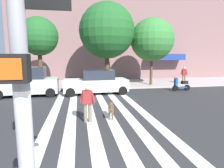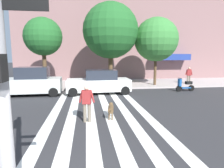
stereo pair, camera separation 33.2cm
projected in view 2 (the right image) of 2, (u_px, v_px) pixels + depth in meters
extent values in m
plane|color=#2B2B2D|center=(82.00, 114.00, 9.54)|extent=(160.00, 160.00, 0.00)
cube|color=#AA9E9B|center=(84.00, 84.00, 19.07)|extent=(80.00, 6.00, 0.15)
cube|color=silver|center=(54.00, 115.00, 9.35)|extent=(0.45, 12.88, 0.01)
cube|color=silver|center=(72.00, 114.00, 9.47)|extent=(0.45, 12.88, 0.01)
cube|color=silver|center=(90.00, 114.00, 9.59)|extent=(0.45, 12.88, 0.01)
cube|color=silver|center=(108.00, 113.00, 9.71)|extent=(0.45, 12.88, 0.01)
cube|color=silver|center=(126.00, 112.00, 9.83)|extent=(0.45, 12.88, 0.01)
cube|color=silver|center=(143.00, 112.00, 9.95)|extent=(0.45, 12.88, 0.01)
cube|color=navy|center=(169.00, 57.00, 22.37)|extent=(4.49, 1.60, 0.70)
cube|color=black|center=(21.00, 1.00, 2.02)|extent=(0.56, 0.03, 0.20)
cube|color=#B3BAB5|center=(31.00, 85.00, 14.01)|extent=(4.35, 2.02, 1.01)
cube|color=#232833|center=(33.00, 73.00, 13.91)|extent=(2.22, 1.72, 0.83)
cylinder|color=black|center=(3.00, 94.00, 12.96)|extent=(0.67, 0.24, 0.66)
cylinder|color=black|center=(11.00, 89.00, 14.63)|extent=(0.67, 0.24, 0.66)
cylinder|color=black|center=(53.00, 92.00, 13.52)|extent=(0.67, 0.24, 0.66)
cylinder|color=black|center=(56.00, 88.00, 15.19)|extent=(0.67, 0.24, 0.66)
cube|color=silver|center=(98.00, 85.00, 14.68)|extent=(4.80, 2.06, 0.87)
cube|color=#232833|center=(101.00, 74.00, 14.59)|extent=(2.33, 1.77, 0.71)
cylinder|color=black|center=(73.00, 92.00, 13.56)|extent=(0.66, 0.23, 0.66)
cylinder|color=black|center=(74.00, 88.00, 15.31)|extent=(0.66, 0.23, 0.66)
cylinder|color=black|center=(125.00, 91.00, 14.15)|extent=(0.66, 0.23, 0.66)
cylinder|color=black|center=(120.00, 87.00, 15.90)|extent=(0.66, 0.23, 0.66)
cylinder|color=black|center=(179.00, 89.00, 15.55)|extent=(0.49, 0.14, 0.48)
cylinder|color=black|center=(191.00, 88.00, 15.81)|extent=(0.49, 0.18, 0.48)
cube|color=#184C90|center=(186.00, 88.00, 15.69)|extent=(0.83, 0.39, 0.08)
cube|color=black|center=(189.00, 83.00, 15.68)|extent=(0.55, 0.35, 0.24)
cube|color=#184C90|center=(180.00, 82.00, 15.49)|extent=(0.23, 0.30, 0.60)
cylinder|color=black|center=(180.00, 78.00, 15.44)|extent=(0.08, 0.50, 0.04)
cylinder|color=#4C3823|center=(45.00, 67.00, 16.57)|extent=(0.34, 0.34, 3.46)
sphere|color=#1E5623|center=(43.00, 37.00, 16.19)|extent=(3.22, 3.22, 3.22)
cylinder|color=#4C3823|center=(111.00, 66.00, 17.45)|extent=(0.39, 0.39, 3.59)
sphere|color=#1E5623|center=(110.00, 31.00, 16.99)|extent=(4.93, 4.93, 4.93)
cylinder|color=#4C3823|center=(155.00, 68.00, 18.01)|extent=(0.25, 0.25, 3.12)
sphere|color=#337533|center=(156.00, 39.00, 17.62)|extent=(4.02, 4.02, 4.02)
cylinder|color=#6B6051|center=(85.00, 113.00, 8.34)|extent=(0.17, 0.17, 0.82)
cylinder|color=#6B6051|center=(89.00, 113.00, 8.34)|extent=(0.17, 0.17, 0.82)
cube|color=maroon|center=(87.00, 97.00, 8.24)|extent=(0.41, 0.29, 0.60)
cylinder|color=maroon|center=(81.00, 96.00, 8.24)|extent=(0.23, 0.12, 0.57)
cylinder|color=maroon|center=(92.00, 96.00, 8.23)|extent=(0.23, 0.12, 0.57)
sphere|color=beige|center=(87.00, 88.00, 8.18)|extent=(0.25, 0.25, 0.22)
cylinder|color=brown|center=(111.00, 109.00, 8.84)|extent=(0.37, 0.74, 0.26)
sphere|color=brown|center=(111.00, 104.00, 9.26)|extent=(0.23, 0.23, 0.20)
cylinder|color=brown|center=(110.00, 110.00, 8.38)|extent=(0.07, 0.24, 0.16)
cylinder|color=brown|center=(109.00, 113.00, 9.13)|extent=(0.06, 0.06, 0.32)
cylinder|color=brown|center=(112.00, 113.00, 9.13)|extent=(0.06, 0.06, 0.32)
cylinder|color=brown|center=(109.00, 116.00, 8.64)|extent=(0.06, 0.06, 0.32)
cylinder|color=brown|center=(112.00, 116.00, 8.63)|extent=(0.06, 0.06, 0.32)
cylinder|color=#6B6051|center=(188.00, 80.00, 18.89)|extent=(0.18, 0.18, 0.82)
cylinder|color=#6B6051|center=(190.00, 80.00, 18.87)|extent=(0.18, 0.18, 0.82)
cube|color=maroon|center=(189.00, 72.00, 18.77)|extent=(0.42, 0.32, 0.60)
cylinder|color=maroon|center=(186.00, 72.00, 18.79)|extent=(0.24, 0.14, 0.57)
cylinder|color=maroon|center=(192.00, 72.00, 18.75)|extent=(0.24, 0.14, 0.57)
sphere|color=tan|center=(189.00, 68.00, 18.71)|extent=(0.26, 0.26, 0.22)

